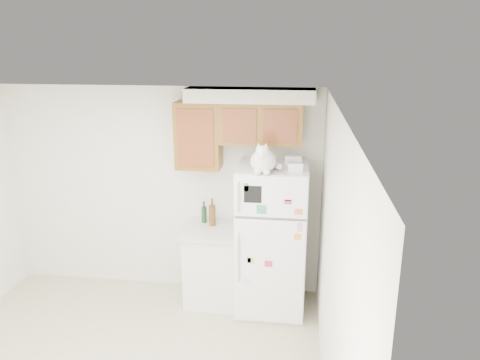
% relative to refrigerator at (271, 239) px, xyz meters
% --- Properties ---
extents(room_shell, '(3.84, 4.04, 2.52)m').
position_rel_refrigerator_xyz_m(room_shell, '(-1.23, -1.36, 0.82)').
color(room_shell, silver).
rests_on(room_shell, ground_plane).
extents(refrigerator, '(0.76, 0.78, 1.70)m').
position_rel_refrigerator_xyz_m(refrigerator, '(0.00, 0.00, 0.00)').
color(refrigerator, white).
rests_on(refrigerator, ground_plane).
extents(base_counter, '(0.64, 0.64, 0.92)m').
position_rel_refrigerator_xyz_m(base_counter, '(-0.69, 0.07, -0.39)').
color(base_counter, white).
rests_on(base_counter, ground_plane).
extents(cat, '(0.33, 0.48, 0.34)m').
position_rel_refrigerator_xyz_m(cat, '(-0.09, -0.25, 0.98)').
color(cat, white).
rests_on(cat, refrigerator).
extents(storage_box_back, '(0.18, 0.13, 0.10)m').
position_rel_refrigerator_xyz_m(storage_box_back, '(0.21, 0.12, 0.90)').
color(storage_box_back, white).
rests_on(storage_box_back, refrigerator).
extents(storage_box_front, '(0.15, 0.11, 0.09)m').
position_rel_refrigerator_xyz_m(storage_box_front, '(0.24, -0.16, 0.89)').
color(storage_box_front, white).
rests_on(storage_box_front, refrigerator).
extents(bottle_green, '(0.06, 0.06, 0.26)m').
position_rel_refrigerator_xyz_m(bottle_green, '(-0.82, 0.24, 0.20)').
color(bottle_green, '#19381E').
rests_on(bottle_green, base_counter).
extents(bottle_amber, '(0.08, 0.08, 0.33)m').
position_rel_refrigerator_xyz_m(bottle_amber, '(-0.70, 0.16, 0.23)').
color(bottle_amber, '#593814').
rests_on(bottle_amber, base_counter).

